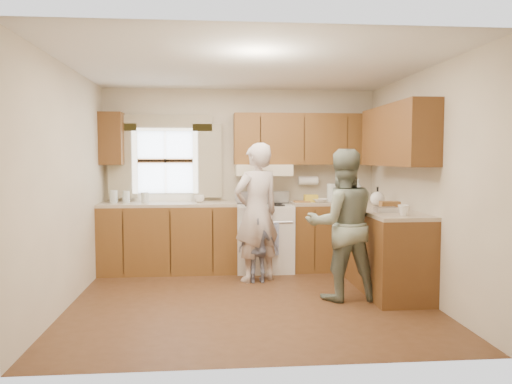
{
  "coord_description": "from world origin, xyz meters",
  "views": [
    {
      "loc": [
        -0.4,
        -5.31,
        1.55
      ],
      "look_at": [
        0.1,
        0.4,
        1.15
      ],
      "focal_mm": 35.0,
      "sensor_mm": 36.0,
      "label": 1
    }
  ],
  "objects": [
    {
      "name": "stove",
      "position": [
        0.3,
        1.44,
        0.47
      ],
      "size": [
        0.76,
        0.67,
        1.07
      ],
      "color": "silver",
      "rests_on": "ground"
    },
    {
      "name": "room",
      "position": [
        0.0,
        0.0,
        1.25
      ],
      "size": [
        3.8,
        3.8,
        3.8
      ],
      "color": "#462A15",
      "rests_on": "ground"
    },
    {
      "name": "kitchen_fixtures",
      "position": [
        0.61,
        1.08,
        0.84
      ],
      "size": [
        3.8,
        2.25,
        2.15
      ],
      "color": "#482A0F",
      "rests_on": "ground"
    },
    {
      "name": "woman_right",
      "position": [
        1.0,
        -0.03,
        0.82
      ],
      "size": [
        0.82,
        0.66,
        1.64
      ],
      "primitive_type": "imported",
      "rotation": [
        0.0,
        0.0,
        3.19
      ],
      "color": "#24422A",
      "rests_on": "ground"
    },
    {
      "name": "child",
      "position": [
        0.16,
        0.76,
        0.41
      ],
      "size": [
        0.49,
        0.21,
        0.83
      ],
      "primitive_type": "imported",
      "rotation": [
        0.0,
        0.0,
        3.17
      ],
      "color": "gray",
      "rests_on": "ground"
    },
    {
      "name": "woman_left",
      "position": [
        0.15,
        0.85,
        0.86
      ],
      "size": [
        0.75,
        0.65,
        1.73
      ],
      "primitive_type": "imported",
      "rotation": [
        0.0,
        0.0,
        3.61
      ],
      "color": "beige",
      "rests_on": "ground"
    }
  ]
}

